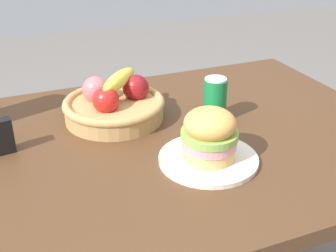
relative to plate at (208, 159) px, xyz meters
name	(u,v)px	position (x,y,z in m)	size (l,w,h in m)	color
dining_table	(148,175)	(-0.11, 0.14, -0.11)	(1.40, 0.90, 0.75)	#4C301C
plate	(208,159)	(0.00, 0.00, 0.00)	(0.24, 0.24, 0.01)	silver
sandwich	(209,134)	(0.00, 0.00, 0.07)	(0.14, 0.14, 0.13)	#DBAD60
soda_can	(215,99)	(0.12, 0.20, 0.06)	(0.07, 0.07, 0.13)	#147238
fruit_basket	(114,104)	(-0.14, 0.31, 0.04)	(0.29, 0.29, 0.14)	tan
napkin_holder	(0,137)	(-0.45, 0.23, 0.04)	(0.06, 0.03, 0.09)	black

